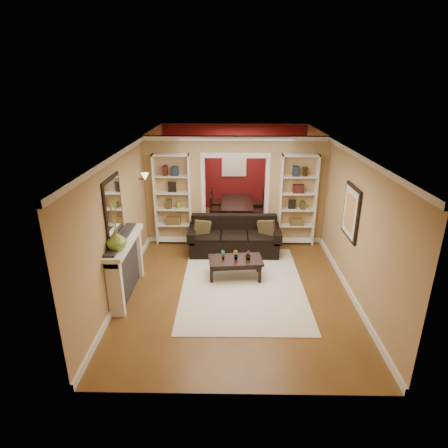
{
  "coord_description": "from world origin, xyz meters",
  "views": [
    {
      "loc": [
        -0.12,
        -7.87,
        3.91
      ],
      "look_at": [
        -0.24,
        -0.8,
        1.22
      ],
      "focal_mm": 30.0,
      "sensor_mm": 36.0,
      "label": 1
    }
  ],
  "objects_px": {
    "sofa": "(234,236)",
    "dining_table": "(238,211)",
    "bookshelf_left": "(173,200)",
    "coffee_table": "(235,268)",
    "fireplace": "(127,267)",
    "bookshelf_right": "(297,201)"
  },
  "relations": [
    {
      "from": "sofa",
      "to": "bookshelf_right",
      "type": "xyz_separation_m",
      "value": [
        1.57,
        0.58,
        0.72
      ]
    },
    {
      "from": "sofa",
      "to": "coffee_table",
      "type": "distance_m",
      "value": 1.26
    },
    {
      "from": "sofa",
      "to": "coffee_table",
      "type": "height_order",
      "value": "sofa"
    },
    {
      "from": "sofa",
      "to": "dining_table",
      "type": "bearing_deg",
      "value": 86.7
    },
    {
      "from": "sofa",
      "to": "bookshelf_left",
      "type": "distance_m",
      "value": 1.79
    },
    {
      "from": "fireplace",
      "to": "dining_table",
      "type": "bearing_deg",
      "value": 62.33
    },
    {
      "from": "dining_table",
      "to": "bookshelf_left",
      "type": "bearing_deg",
      "value": 135.15
    },
    {
      "from": "bookshelf_right",
      "to": "dining_table",
      "type": "height_order",
      "value": "bookshelf_right"
    },
    {
      "from": "sofa",
      "to": "bookshelf_right",
      "type": "bearing_deg",
      "value": 20.31
    },
    {
      "from": "dining_table",
      "to": "sofa",
      "type": "bearing_deg",
      "value": 176.7
    },
    {
      "from": "sofa",
      "to": "coffee_table",
      "type": "bearing_deg",
      "value": -89.16
    },
    {
      "from": "bookshelf_right",
      "to": "fireplace",
      "type": "distance_m",
      "value": 4.47
    },
    {
      "from": "sofa",
      "to": "dining_table",
      "type": "height_order",
      "value": "sofa"
    },
    {
      "from": "bookshelf_right",
      "to": "sofa",
      "type": "bearing_deg",
      "value": -159.69
    },
    {
      "from": "sofa",
      "to": "bookshelf_left",
      "type": "xyz_separation_m",
      "value": [
        -1.53,
        0.58,
        0.72
      ]
    },
    {
      "from": "coffee_table",
      "to": "fireplace",
      "type": "relative_size",
      "value": 0.66
    },
    {
      "from": "coffee_table",
      "to": "bookshelf_left",
      "type": "xyz_separation_m",
      "value": [
        -1.55,
        1.82,
        0.94
      ]
    },
    {
      "from": "bookshelf_right",
      "to": "fireplace",
      "type": "height_order",
      "value": "bookshelf_right"
    },
    {
      "from": "coffee_table",
      "to": "dining_table",
      "type": "xyz_separation_m",
      "value": [
        0.11,
        3.5,
        0.08
      ]
    },
    {
      "from": "bookshelf_left",
      "to": "dining_table",
      "type": "xyz_separation_m",
      "value": [
        1.66,
        1.67,
        -0.86
      ]
    },
    {
      "from": "sofa",
      "to": "coffee_table",
      "type": "relative_size",
      "value": 1.96
    },
    {
      "from": "coffee_table",
      "to": "fireplace",
      "type": "height_order",
      "value": "fireplace"
    }
  ]
}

